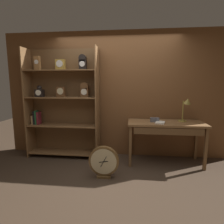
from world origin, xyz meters
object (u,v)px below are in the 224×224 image
Objects in this scene: open_repair_manual at (160,122)px; round_clock_large at (104,162)px; desk_lamp at (186,106)px; toolbox_small at (155,120)px; bookshelf at (63,103)px; workbench at (166,127)px.

open_repair_manual is 0.41× the size of round_clock_large.
desk_lamp is 2.87× the size of toolbox_small.
bookshelf reaches higher than toolbox_small.
round_clock_large is (-1.46, -0.78, -0.85)m from desk_lamp.
desk_lamp is 2.14× the size of open_repair_manual.
bookshelf is 4.75× the size of desk_lamp.
bookshelf is at bearing 139.03° from round_clock_large.
toolbox_small reaches higher than round_clock_large.
bookshelf is at bearing -173.30° from open_repair_manual.
workbench is 6.49× the size of open_repair_manual.
bookshelf reaches higher than open_repair_manual.
open_repair_manual is at bearing 31.92° from round_clock_large.
desk_lamp is at bearing 13.98° from workbench.
desk_lamp is at bearing 6.29° from toolbox_small.
toolbox_small is 0.75× the size of open_repair_manual.
toolbox_small is 0.14m from open_repair_manual.
workbench is 8.69× the size of toolbox_small.
round_clock_large is at bearing -133.90° from open_repair_manual.
bookshelf is 4.18× the size of round_clock_large.
desk_lamp is at bearing 27.96° from round_clock_large.
workbench is at bearing -7.98° from toolbox_small.
bookshelf is 2.13m from workbench.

